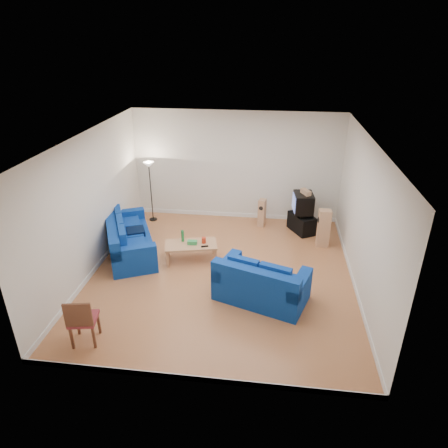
# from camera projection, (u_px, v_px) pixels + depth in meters

# --- Properties ---
(room) EXTENTS (6.01, 6.51, 3.21)m
(room) POSITION_uv_depth(u_px,v_px,m) (222.00, 214.00, 8.70)
(room) COLOR brown
(room) RESTS_ON ground
(sofa_three_seat) EXTENTS (1.95, 2.61, 0.93)m
(sofa_three_seat) POSITION_uv_depth(u_px,v_px,m) (127.00, 241.00, 10.11)
(sofa_three_seat) COLOR navy
(sofa_three_seat) RESTS_ON ground
(sofa_loveseat) EXTENTS (2.10, 1.59, 0.93)m
(sofa_loveseat) POSITION_uv_depth(u_px,v_px,m) (260.00, 286.00, 8.30)
(sofa_loveseat) COLOR navy
(sofa_loveseat) RESTS_ON ground
(coffee_table) EXTENTS (1.36, 0.90, 0.45)m
(coffee_table) POSITION_uv_depth(u_px,v_px,m) (191.00, 246.00, 9.76)
(coffee_table) COLOR tan
(coffee_table) RESTS_ON ground
(bottle) EXTENTS (0.09, 0.09, 0.29)m
(bottle) POSITION_uv_depth(u_px,v_px,m) (183.00, 236.00, 9.79)
(bottle) COLOR #197233
(bottle) RESTS_ON coffee_table
(tissue_box) EXTENTS (0.24, 0.14, 0.09)m
(tissue_box) POSITION_uv_depth(u_px,v_px,m) (192.00, 242.00, 9.70)
(tissue_box) COLOR green
(tissue_box) RESTS_ON coffee_table
(red_canister) EXTENTS (0.14, 0.14, 0.15)m
(red_canister) POSITION_uv_depth(u_px,v_px,m) (204.00, 240.00, 9.75)
(red_canister) COLOR red
(red_canister) RESTS_ON coffee_table
(remote) EXTENTS (0.18, 0.11, 0.02)m
(remote) POSITION_uv_depth(u_px,v_px,m) (205.00, 246.00, 9.60)
(remote) COLOR black
(remote) RESTS_ON coffee_table
(tv_stand) EXTENTS (0.82, 0.95, 0.51)m
(tv_stand) POSITION_uv_depth(u_px,v_px,m) (302.00, 223.00, 11.25)
(tv_stand) COLOR black
(tv_stand) RESTS_ON ground
(av_receiver) EXTENTS (0.45, 0.51, 0.10)m
(av_receiver) POSITION_uv_depth(u_px,v_px,m) (305.00, 214.00, 11.08)
(av_receiver) COLOR black
(av_receiver) RESTS_ON tv_stand
(television) EXTENTS (0.58, 0.73, 0.53)m
(television) POSITION_uv_depth(u_px,v_px,m) (303.00, 203.00, 10.98)
(television) COLOR black
(television) RESTS_ON av_receiver
(centre_speaker) EXTENTS (0.29, 0.38, 0.12)m
(centre_speaker) POSITION_uv_depth(u_px,v_px,m) (306.00, 192.00, 10.82)
(centre_speaker) COLOR tan
(centre_speaker) RESTS_ON television
(speaker_left) EXTENTS (0.24, 0.28, 0.82)m
(speaker_left) POSITION_uv_depth(u_px,v_px,m) (262.00, 213.00, 11.51)
(speaker_left) COLOR tan
(speaker_left) RESTS_ON ground
(speaker_right) EXTENTS (0.33, 0.26, 1.03)m
(speaker_right) POSITION_uv_depth(u_px,v_px,m) (324.00, 228.00, 10.36)
(speaker_right) COLOR tan
(speaker_right) RESTS_ON ground
(floor_lamp) EXTENTS (0.31, 0.31, 1.80)m
(floor_lamp) POSITION_uv_depth(u_px,v_px,m) (149.00, 173.00, 11.42)
(floor_lamp) COLOR black
(floor_lamp) RESTS_ON ground
(dining_chair) EXTENTS (0.55, 0.55, 0.99)m
(dining_chair) POSITION_uv_depth(u_px,v_px,m) (82.00, 319.00, 7.03)
(dining_chair) COLOR brown
(dining_chair) RESTS_ON ground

